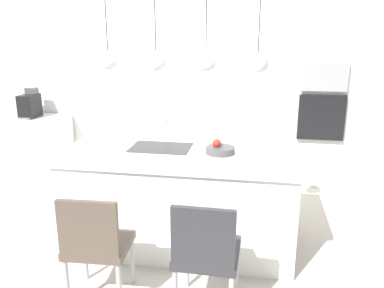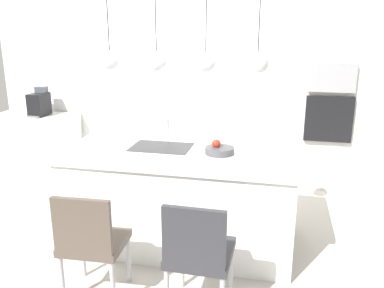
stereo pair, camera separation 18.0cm
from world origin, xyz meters
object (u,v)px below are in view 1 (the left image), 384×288
object	(u,v)px
oven	(321,117)
chair_near	(96,242)
coffee_machine	(30,105)
fruit_bowl	(220,149)
chair_middle	(206,251)
microwave	(325,77)

from	to	relation	value
oven	chair_near	xyz separation A→B (m)	(-1.90, -2.60, -0.45)
coffee_machine	fruit_bowl	bearing A→B (deg)	-27.20
fruit_bowl	chair_middle	world-z (taller)	fruit_bowl
fruit_bowl	coffee_machine	xyz separation A→B (m)	(-2.65, 1.36, 0.06)
oven	microwave	bearing A→B (deg)	0.00
coffee_machine	chair_near	xyz separation A→B (m)	(1.84, -2.30, -0.54)
coffee_machine	chair_near	bearing A→B (deg)	-51.28
coffee_machine	oven	world-z (taller)	coffee_machine
coffee_machine	oven	xyz separation A→B (m)	(3.74, 0.30, -0.09)
chair_middle	microwave	bearing A→B (deg)	67.52
oven	chair_near	distance (m)	3.25
chair_near	oven	bearing A→B (deg)	53.85
fruit_bowl	coffee_machine	distance (m)	2.98
chair_near	coffee_machine	bearing A→B (deg)	128.72
fruit_bowl	coffee_machine	bearing A→B (deg)	152.80
microwave	coffee_machine	bearing A→B (deg)	-175.46
coffee_machine	oven	size ratio (longest dim) A/B	0.68
microwave	oven	size ratio (longest dim) A/B	0.96
coffee_machine	chair_near	distance (m)	3.00
microwave	chair_near	xyz separation A→B (m)	(-1.90, -2.60, -0.95)
coffee_machine	chair_middle	bearing A→B (deg)	-40.84
microwave	chair_near	distance (m)	3.35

